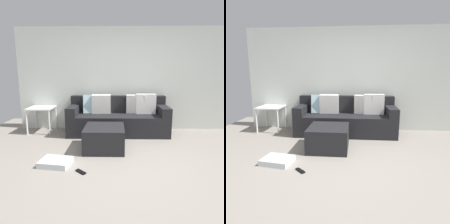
% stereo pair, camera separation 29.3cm
% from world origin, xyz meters
% --- Properties ---
extents(ground_plane, '(6.69, 6.69, 0.00)m').
position_xyz_m(ground_plane, '(0.00, 0.00, 0.00)').
color(ground_plane, gray).
extents(wall_back, '(5.14, 0.10, 2.47)m').
position_xyz_m(wall_back, '(0.00, 2.30, 1.23)').
color(wall_back, silver).
rests_on(wall_back, ground_plane).
extents(couch_sectional, '(2.26, 0.85, 0.91)m').
position_xyz_m(couch_sectional, '(-0.12, 1.89, 0.35)').
color(couch_sectional, black).
rests_on(couch_sectional, ground_plane).
extents(ottoman, '(0.73, 0.77, 0.43)m').
position_xyz_m(ottoman, '(-0.39, 0.85, 0.21)').
color(ottoman, black).
rests_on(ottoman, ground_plane).
extents(storage_bin, '(0.51, 0.43, 0.09)m').
position_xyz_m(storage_bin, '(-1.11, 0.16, 0.04)').
color(storage_bin, silver).
rests_on(storage_bin, ground_plane).
extents(side_table, '(0.57, 0.59, 0.60)m').
position_xyz_m(side_table, '(-1.94, 1.94, 0.52)').
color(side_table, white).
rests_on(side_table, ground_plane).
extents(remote_near_ottoman, '(0.17, 0.16, 0.02)m').
position_xyz_m(remote_near_ottoman, '(-0.68, -0.08, 0.01)').
color(remote_near_ottoman, black).
rests_on(remote_near_ottoman, ground_plane).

